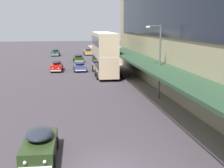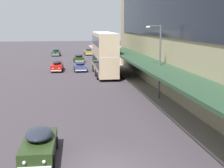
# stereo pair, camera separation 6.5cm
# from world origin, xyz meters

# --- Properties ---
(ground) EXTENTS (240.00, 240.00, 0.00)m
(ground) POSITION_xyz_m (0.00, 0.00, 0.00)
(ground) COLOR #393238
(transit_bus_kerbside_front) EXTENTS (2.91, 11.29, 6.02)m
(transit_bus_kerbside_front) POSITION_xyz_m (3.61, 28.78, 3.25)
(transit_bus_kerbside_front) COLOR tan
(transit_bus_kerbside_front) RESTS_ON ground
(sedan_oncoming_front) EXTENTS (1.96, 4.39, 1.55)m
(sedan_oncoming_front) POSITION_xyz_m (-3.42, 1.77, 0.77)
(sedan_oncoming_front) COLOR #223316
(sedan_oncoming_front) RESTS_ON ground
(sedan_oncoming_rear) EXTENTS (1.95, 4.64, 1.57)m
(sedan_oncoming_rear) POSITION_xyz_m (-3.88, 58.01, 0.78)
(sedan_oncoming_rear) COLOR #1E3C24
(sedan_oncoming_rear) RESTS_ON ground
(sedan_lead_mid) EXTENTS (1.96, 4.72, 1.58)m
(sedan_lead_mid) POSITION_xyz_m (3.64, 58.87, 0.78)
(sedan_lead_mid) COLOR olive
(sedan_lead_mid) RESTS_ON ground
(sedan_lead_near) EXTENTS (1.94, 4.92, 1.65)m
(sedan_lead_near) POSITION_xyz_m (-3.12, 34.02, 0.81)
(sedan_lead_near) COLOR #AF170F
(sedan_lead_near) RESTS_ON ground
(sedan_trailing_near) EXTENTS (1.90, 4.36, 1.49)m
(sedan_trailing_near) POSITION_xyz_m (0.40, 33.41, 0.74)
(sedan_trailing_near) COLOR navy
(sedan_trailing_near) RESTS_ON ground
(sedan_second_near) EXTENTS (2.00, 4.27, 1.55)m
(sedan_second_near) POSITION_xyz_m (0.76, 45.34, 0.76)
(sedan_second_near) COLOR #233616
(sedan_second_near) RESTS_ON ground
(street_lamp) EXTENTS (1.50, 0.28, 6.91)m
(street_lamp) POSITION_xyz_m (6.71, 13.38, 4.17)
(street_lamp) COLOR #4C4C51
(street_lamp) RESTS_ON sidewalk_kerb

